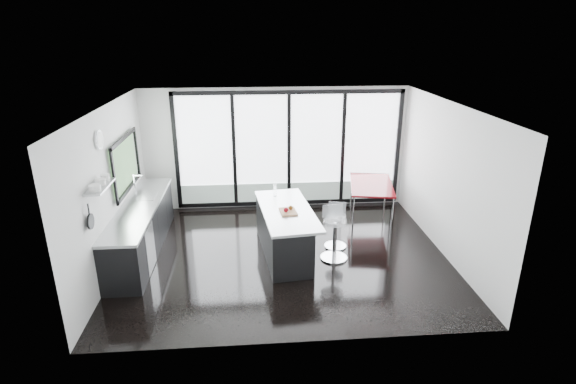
{
  "coord_description": "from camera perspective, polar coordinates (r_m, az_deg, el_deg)",
  "views": [
    {
      "loc": [
        -0.55,
        -7.5,
        4.03
      ],
      "look_at": [
        0.1,
        0.3,
        1.15
      ],
      "focal_mm": 28.0,
      "sensor_mm": 36.0,
      "label": 1
    }
  ],
  "objects": [
    {
      "name": "wall_back",
      "position": [
        10.37,
        -0.04,
        4.78
      ],
      "size": [
        6.0,
        0.09,
        2.8
      ],
      "color": "silver",
      "rests_on": "ground"
    },
    {
      "name": "red_table",
      "position": [
        10.05,
        10.41,
        -1.21
      ],
      "size": [
        1.17,
        1.69,
        0.83
      ],
      "primitive_type": "cube",
      "rotation": [
        0.0,
        0.0,
        -0.19
      ],
      "color": "maroon",
      "rests_on": "floor"
    },
    {
      "name": "ceiling",
      "position": [
        7.62,
        -0.57,
        10.91
      ],
      "size": [
        6.0,
        5.0,
        0.0
      ],
      "primitive_type": "cube",
      "color": "white",
      "rests_on": "wall_back"
    },
    {
      "name": "wall_left",
      "position": [
        8.51,
        -21.1,
        1.95
      ],
      "size": [
        0.26,
        5.0,
        2.8
      ],
      "color": "silver",
      "rests_on": "ground"
    },
    {
      "name": "floor",
      "position": [
        8.53,
        -0.51,
        -7.99
      ],
      "size": [
        6.0,
        5.0,
        0.0
      ],
      "primitive_type": "cube",
      "color": "black",
      "rests_on": "ground"
    },
    {
      "name": "wall_right",
      "position": [
        8.7,
        19.57,
        1.41
      ],
      "size": [
        0.0,
        5.0,
        2.8
      ],
      "primitive_type": "cube",
      "color": "silver",
      "rests_on": "ground"
    },
    {
      "name": "island",
      "position": [
        8.42,
        -0.65,
        -4.97
      ],
      "size": [
        1.14,
        2.25,
        1.15
      ],
      "color": "black",
      "rests_on": "floor"
    },
    {
      "name": "counter_cabinets",
      "position": [
        8.92,
        -18.15,
        -4.43
      ],
      "size": [
        0.69,
        3.24,
        1.36
      ],
      "color": "black",
      "rests_on": "floor"
    },
    {
      "name": "wall_front",
      "position": [
        5.68,
        1.34,
        -7.41
      ],
      "size": [
        6.0,
        0.0,
        2.8
      ],
      "primitive_type": "cube",
      "color": "silver",
      "rests_on": "ground"
    },
    {
      "name": "bar_stool_far",
      "position": [
        8.73,
        6.1,
        -4.93
      ],
      "size": [
        0.52,
        0.52,
        0.68
      ],
      "primitive_type": "cylinder",
      "rotation": [
        0.0,
        0.0,
        -0.26
      ],
      "color": "silver",
      "rests_on": "floor"
    },
    {
      "name": "bar_stool_near",
      "position": [
        8.27,
        5.91,
        -6.02
      ],
      "size": [
        0.55,
        0.55,
        0.78
      ],
      "primitive_type": "cylinder",
      "rotation": [
        0.0,
        0.0,
        0.12
      ],
      "color": "silver",
      "rests_on": "floor"
    }
  ]
}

